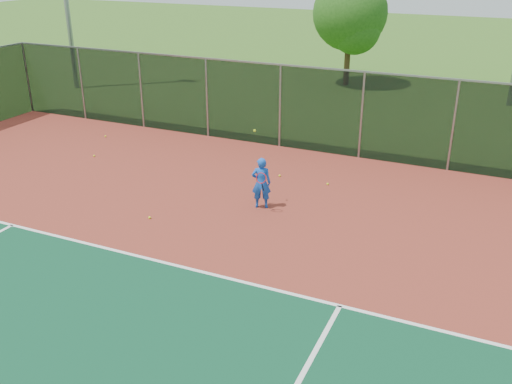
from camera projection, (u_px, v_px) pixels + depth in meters
ground at (180, 371)px, 9.97m from camera, size 120.00×120.00×0.00m
court_apron at (231, 309)px, 11.64m from camera, size 30.00×20.00×0.02m
fence_back at (362, 115)px, 19.40m from camera, size 30.00×0.06×3.03m
tennis_player at (261, 183)px, 15.89m from camera, size 0.63×0.68×2.24m
practice_ball_0 at (328, 184)px, 17.66m from camera, size 0.07×0.07×0.07m
practice_ball_1 at (280, 176)px, 18.31m from camera, size 0.07×0.07×0.07m
practice_ball_2 at (105, 136)px, 22.10m from camera, size 0.07×0.07×0.07m
practice_ball_4 at (150, 218)px, 15.47m from camera, size 0.07×0.07×0.07m
practice_ball_5 at (94, 156)px, 20.04m from camera, size 0.07×0.07×0.07m
tree_back_left at (351, 17)px, 29.13m from camera, size 3.82×3.82×5.61m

